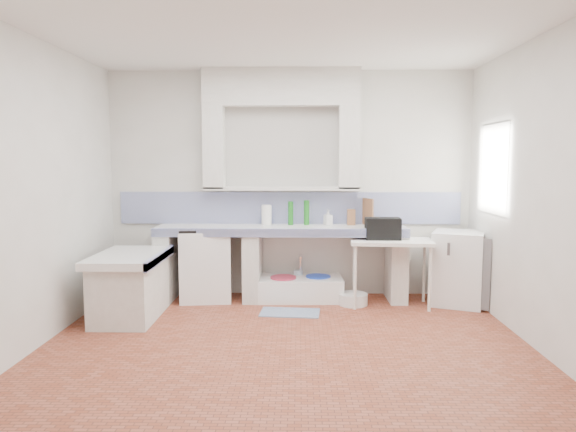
{
  "coord_description": "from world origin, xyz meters",
  "views": [
    {
      "loc": [
        0.11,
        -4.66,
        1.69
      ],
      "look_at": [
        0.0,
        1.0,
        1.1
      ],
      "focal_mm": 33.07,
      "sensor_mm": 36.0,
      "label": 1
    }
  ],
  "objects_px": {
    "sink": "(300,289)",
    "fridge": "(458,268)",
    "side_table": "(391,273)",
    "stove": "(206,265)"
  },
  "relations": [
    {
      "from": "side_table",
      "to": "fridge",
      "type": "distance_m",
      "value": 0.81
    },
    {
      "from": "stove",
      "to": "fridge",
      "type": "height_order",
      "value": "fridge"
    },
    {
      "from": "sink",
      "to": "side_table",
      "type": "height_order",
      "value": "side_table"
    },
    {
      "from": "sink",
      "to": "stove",
      "type": "bearing_deg",
      "value": 179.21
    },
    {
      "from": "stove",
      "to": "fridge",
      "type": "distance_m",
      "value": 3.01
    },
    {
      "from": "side_table",
      "to": "fridge",
      "type": "relative_size",
      "value": 1.08
    },
    {
      "from": "side_table",
      "to": "fridge",
      "type": "height_order",
      "value": "fridge"
    },
    {
      "from": "stove",
      "to": "sink",
      "type": "bearing_deg",
      "value": -5.58
    },
    {
      "from": "sink",
      "to": "fridge",
      "type": "distance_m",
      "value": 1.89
    },
    {
      "from": "fridge",
      "to": "sink",
      "type": "bearing_deg",
      "value": -164.27
    }
  ]
}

